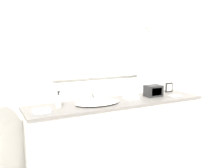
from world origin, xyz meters
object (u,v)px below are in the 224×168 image
object	(u,v)px
soap_bottle	(59,101)
appliance_box	(153,91)
sink_basin	(97,102)
picture_frame	(169,87)

from	to	relation	value
soap_bottle	appliance_box	xyz separation A→B (m)	(1.18, -0.01, 0.00)
sink_basin	soap_bottle	size ratio (longest dim) A/B	2.87
picture_frame	soap_bottle	bearing A→B (deg)	-175.80
sink_basin	picture_frame	bearing A→B (deg)	7.76
soap_bottle	appliance_box	distance (m)	1.18
picture_frame	appliance_box	bearing A→B (deg)	-161.04
sink_basin	soap_bottle	world-z (taller)	sink_basin
appliance_box	soap_bottle	bearing A→B (deg)	179.62
appliance_box	picture_frame	world-z (taller)	appliance_box
soap_bottle	appliance_box	bearing A→B (deg)	-0.38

